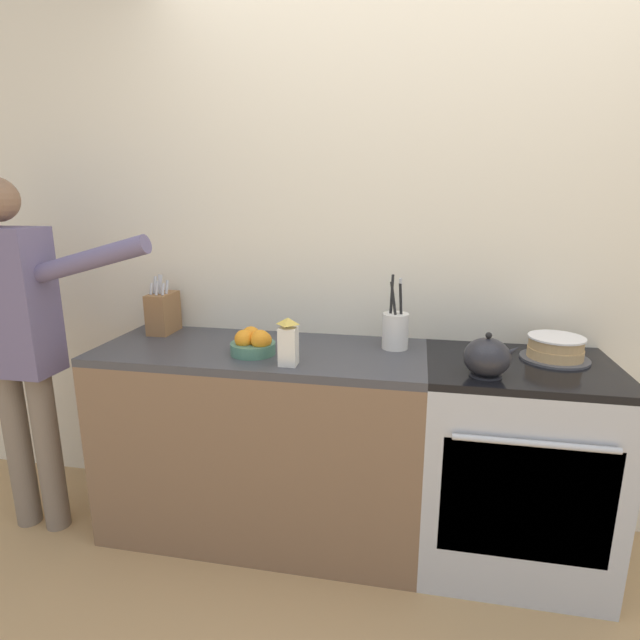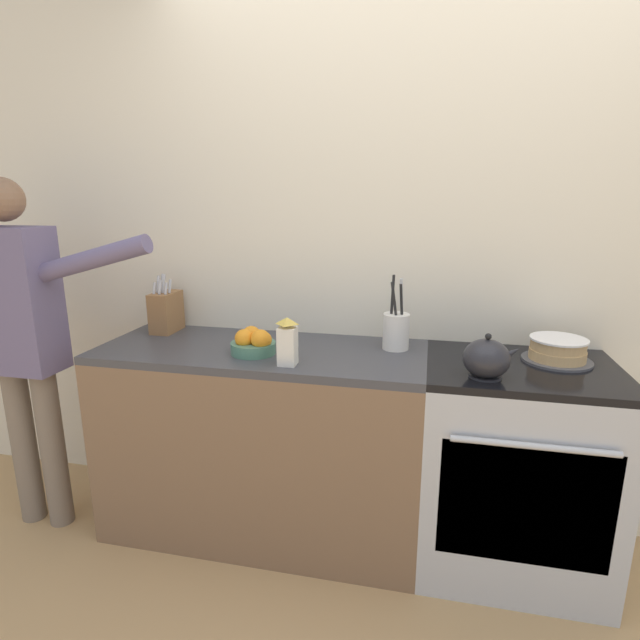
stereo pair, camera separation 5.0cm
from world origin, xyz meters
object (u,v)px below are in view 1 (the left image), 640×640
(layer_cake, at_px, (555,349))
(stove_range, at_px, (512,465))
(fruit_bowl, at_px, (254,343))
(milk_carton, at_px, (288,343))
(knife_block, at_px, (163,312))
(person_baker, at_px, (17,331))
(utensil_crock, at_px, (395,330))
(tea_kettle, at_px, (487,357))

(layer_cake, bearing_deg, stove_range, -148.58)
(fruit_bowl, bearing_deg, milk_carton, -30.52)
(knife_block, bearing_deg, person_baker, -145.00)
(utensil_crock, bearing_deg, stove_range, -13.11)
(stove_range, height_order, milk_carton, milk_carton)
(tea_kettle, bearing_deg, utensil_crock, 141.10)
(stove_range, xyz_separation_m, person_baker, (-2.16, -0.19, 0.53))
(utensil_crock, bearing_deg, knife_block, 177.41)
(stove_range, distance_m, tea_kettle, 0.57)
(knife_block, distance_m, person_baker, 0.63)
(layer_cake, distance_m, milk_carton, 1.10)
(fruit_bowl, xyz_separation_m, person_baker, (-1.06, -0.11, 0.03))
(knife_block, bearing_deg, layer_cake, -2.73)
(milk_carton, bearing_deg, fruit_bowl, 149.48)
(person_baker, bearing_deg, knife_block, 29.95)
(layer_cake, height_order, utensil_crock, utensil_crock)
(fruit_bowl, bearing_deg, knife_block, 155.19)
(utensil_crock, height_order, milk_carton, utensil_crock)
(milk_carton, height_order, person_baker, person_baker)
(utensil_crock, bearing_deg, fruit_bowl, -161.04)
(stove_range, xyz_separation_m, layer_cake, (0.14, 0.09, 0.50))
(layer_cake, height_order, knife_block, knife_block)
(stove_range, distance_m, fruit_bowl, 1.21)
(tea_kettle, bearing_deg, person_baker, -179.38)
(utensil_crock, distance_m, fruit_bowl, 0.62)
(stove_range, height_order, fruit_bowl, fruit_bowl)
(utensil_crock, distance_m, person_baker, 1.67)
(layer_cake, bearing_deg, fruit_bowl, -172.32)
(utensil_crock, bearing_deg, milk_carton, -142.79)
(knife_block, bearing_deg, stove_range, -5.93)
(tea_kettle, bearing_deg, fruit_bowl, 174.89)
(knife_block, relative_size, milk_carton, 1.47)
(layer_cake, height_order, milk_carton, milk_carton)
(knife_block, height_order, utensil_crock, utensil_crock)
(stove_range, distance_m, utensil_crock, 0.75)
(person_baker, bearing_deg, layer_cake, 1.72)
(tea_kettle, distance_m, person_baker, 2.00)
(tea_kettle, height_order, fruit_bowl, tea_kettle)
(fruit_bowl, bearing_deg, layer_cake, 7.68)
(knife_block, bearing_deg, fruit_bowl, -24.81)
(layer_cake, bearing_deg, utensil_crock, 177.03)
(layer_cake, bearing_deg, tea_kettle, -140.12)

